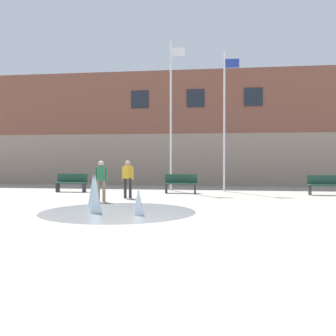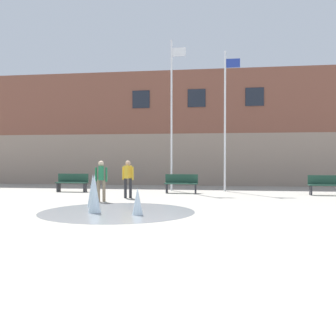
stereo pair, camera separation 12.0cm
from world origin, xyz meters
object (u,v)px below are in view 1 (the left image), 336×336
at_px(teen_by_trashcan, 128,176).
at_px(adult_watching, 101,178).
at_px(park_bench_under_right_flagpole, 181,183).
at_px(flagpole_left, 171,111).
at_px(park_bench_far_right, 326,185).
at_px(flagpole_right, 225,117).
at_px(park_bench_under_left_flagpole, 71,182).

height_order(teen_by_trashcan, adult_watching, same).
xyz_separation_m(park_bench_under_right_flagpole, flagpole_left, (-0.65, 1.45, 3.69)).
height_order(park_bench_far_right, adult_watching, adult_watching).
bearing_deg(park_bench_under_right_flagpole, teen_by_trashcan, -125.03).
bearing_deg(flagpole_right, park_bench_under_left_flagpole, -169.04).
bearing_deg(adult_watching, park_bench_under_right_flagpole, -47.25).
height_order(park_bench_under_left_flagpole, flagpole_left, flagpole_left).
xyz_separation_m(park_bench_under_right_flagpole, park_bench_far_right, (6.69, -0.15, 0.00)).
bearing_deg(adult_watching, flagpole_right, -55.21).
bearing_deg(park_bench_far_right, park_bench_under_left_flagpole, 179.48).
relative_size(teen_by_trashcan, flagpole_right, 0.22).
bearing_deg(flagpole_right, flagpole_left, 180.00).
relative_size(park_bench_far_right, flagpole_left, 0.20).
height_order(park_bench_far_right, flagpole_right, flagpole_right).
relative_size(park_bench_far_right, teen_by_trashcan, 1.01).
height_order(park_bench_under_left_flagpole, teen_by_trashcan, teen_by_trashcan).
height_order(adult_watching, flagpole_left, flagpole_left).
distance_m(park_bench_under_right_flagpole, teen_by_trashcan, 3.43).
height_order(park_bench_under_right_flagpole, flagpole_left, flagpole_left).
distance_m(park_bench_far_right, flagpole_left, 8.37).
bearing_deg(adult_watching, park_bench_far_right, -81.57).
relative_size(park_bench_under_left_flagpole, teen_by_trashcan, 1.01).
height_order(adult_watching, flagpole_right, flagpole_right).
bearing_deg(flagpole_right, adult_watching, -129.98).
relative_size(park_bench_far_right, adult_watching, 1.01).
xyz_separation_m(park_bench_far_right, flagpole_left, (-7.34, 1.59, 3.69)).
relative_size(park_bench_under_right_flagpole, teen_by_trashcan, 1.01).
distance_m(park_bench_far_right, flagpole_right, 5.89).
xyz_separation_m(park_bench_under_right_flagpole, flagpole_right, (2.12, 1.45, 3.34)).
xyz_separation_m(adult_watching, flagpole_left, (2.00, 5.69, 3.23)).
bearing_deg(park_bench_under_left_flagpole, park_bench_far_right, -0.52).
bearing_deg(park_bench_far_right, flagpole_left, 167.76).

